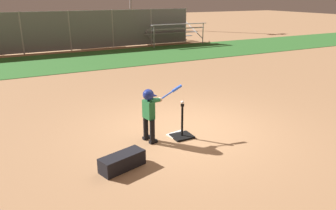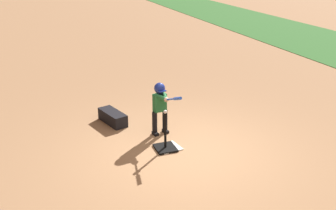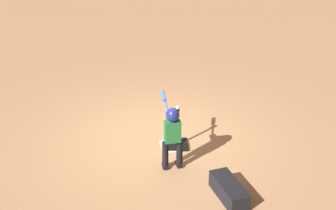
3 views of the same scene
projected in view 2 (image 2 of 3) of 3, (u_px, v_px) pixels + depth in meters
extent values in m
plane|color=#AD7F56|center=(185.00, 152.00, 7.77)|extent=(90.00, 90.00, 0.00)
cube|color=white|center=(169.00, 147.00, 7.93)|extent=(0.51, 0.51, 0.02)
cube|color=black|center=(165.00, 148.00, 7.89)|extent=(0.45, 0.40, 0.04)
cylinder|color=black|center=(165.00, 132.00, 7.76)|extent=(0.05, 0.05, 0.68)
cylinder|color=black|center=(165.00, 115.00, 7.63)|extent=(0.08, 0.08, 0.05)
cylinder|color=black|center=(165.00, 121.00, 8.54)|extent=(0.13, 0.13, 0.52)
cube|color=black|center=(165.00, 131.00, 8.61)|extent=(0.19, 0.12, 0.06)
cylinder|color=black|center=(155.00, 123.00, 8.43)|extent=(0.13, 0.13, 0.52)
cube|color=black|center=(155.00, 133.00, 8.49)|extent=(0.19, 0.12, 0.06)
cube|color=#236B38|center=(160.00, 103.00, 8.32)|extent=(0.19, 0.29, 0.39)
sphere|color=#DBB293|center=(160.00, 89.00, 8.20)|extent=(0.20, 0.20, 0.20)
sphere|color=navy|center=(160.00, 88.00, 8.20)|extent=(0.23, 0.23, 0.23)
cube|color=navy|center=(162.00, 91.00, 8.13)|extent=(0.15, 0.19, 0.01)
cylinder|color=#236B38|center=(165.00, 96.00, 8.15)|extent=(0.32, 0.12, 0.11)
cylinder|color=#236B38|center=(161.00, 97.00, 8.11)|extent=(0.32, 0.21, 0.11)
sphere|color=#DBB293|center=(166.00, 100.00, 8.02)|extent=(0.10, 0.10, 0.10)
cylinder|color=blue|center=(173.00, 99.00, 7.76)|extent=(0.56, 0.12, 0.24)
cylinder|color=blue|center=(178.00, 98.00, 7.59)|extent=(0.26, 0.10, 0.15)
cylinder|color=black|center=(166.00, 100.00, 8.04)|extent=(0.04, 0.05, 0.05)
sphere|color=white|center=(165.00, 112.00, 7.60)|extent=(0.07, 0.07, 0.07)
cube|color=black|center=(113.00, 117.00, 9.05)|extent=(0.90, 0.55, 0.28)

